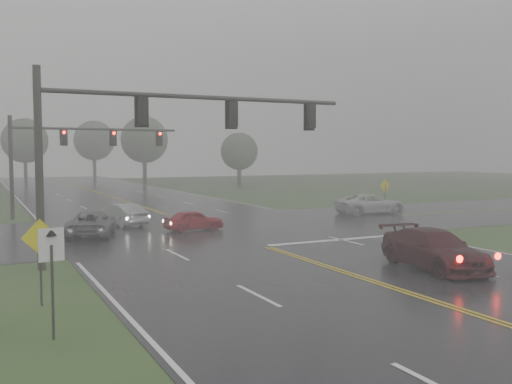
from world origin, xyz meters
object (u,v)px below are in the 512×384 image
sedan_silver (122,226)px  sedan_red (194,231)px  pickup_white (371,214)px  car_grey (92,236)px  signal_gantry_far (65,147)px  signal_gantry_near (146,129)px  sedan_maroon (434,269)px

sedan_silver → sedan_red: bearing=113.2°
sedan_red → pickup_white: bearing=-81.8°
car_grey → pickup_white: pickup_white is taller
car_grey → signal_gantry_far: bearing=-73.5°
signal_gantry_near → sedan_silver: bearing=82.0°
sedan_red → signal_gantry_far: 12.97m
sedan_silver → pickup_white: size_ratio=0.79×
sedan_red → car_grey: (-5.73, 0.40, 0.00)m
sedan_maroon → pickup_white: bearing=65.8°
sedan_maroon → sedan_red: bearing=114.3°
pickup_white → signal_gantry_near: 23.07m
signal_gantry_near → signal_gantry_far: size_ratio=1.18×
sedan_red → sedan_silver: bearing=37.4°
car_grey → signal_gantry_far: 11.34m
sedan_maroon → sedan_red: (-4.61, 14.45, 0.00)m
car_grey → sedan_maroon: bearing=142.1°
sedan_red → sedan_silver: 5.16m
sedan_red → car_grey: size_ratio=0.71×
signal_gantry_near → signal_gantry_far: (-0.65, 18.46, -0.58)m
pickup_white → signal_gantry_near: (-19.77, -10.54, 5.49)m
car_grey → signal_gantry_far: size_ratio=0.42×
car_grey → pickup_white: (20.56, 2.31, 0.00)m
car_grey → sedan_silver: bearing=-107.1°
car_grey → signal_gantry_near: (0.79, -8.23, 5.49)m
sedan_maroon → sedan_red: size_ratio=1.51×
sedan_maroon → sedan_red: 15.17m
sedan_silver → signal_gantry_near: bearing=65.6°
pickup_white → signal_gantry_near: size_ratio=0.38×
sedan_red → signal_gantry_far: signal_gantry_far is taller
sedan_red → signal_gantry_near: 10.76m
sedan_maroon → signal_gantry_near: size_ratio=0.38×
sedan_maroon → signal_gantry_near: bearing=151.9°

